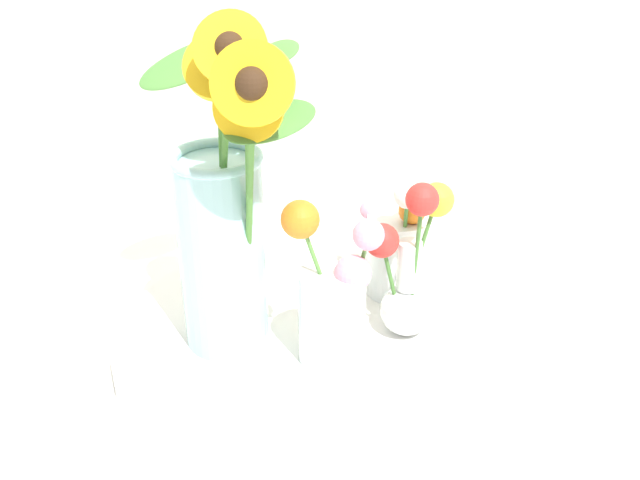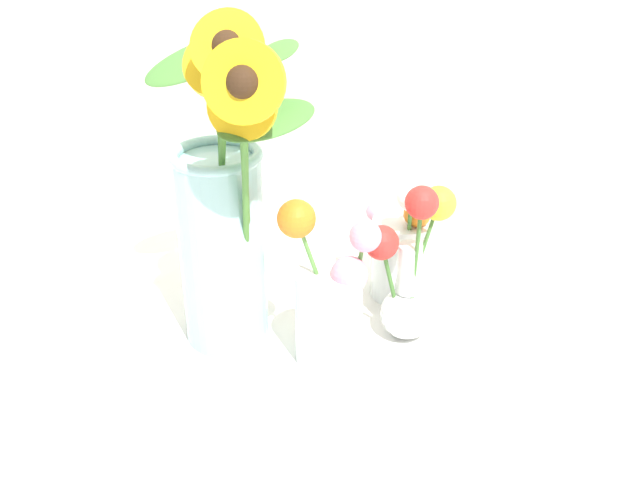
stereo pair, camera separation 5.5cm
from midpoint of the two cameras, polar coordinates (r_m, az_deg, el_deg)
name	(u,v)px [view 1 (the left image)]	position (r m, az deg, el deg)	size (l,w,h in m)	color
ground_plane	(323,382)	(0.91, -1.51, -10.78)	(6.00, 6.00, 0.00)	white
serving_tray	(320,337)	(0.96, -1.63, -7.40)	(0.52, 0.52, 0.02)	white
mason_jar_sunflowers	(225,224)	(0.87, -9.06, 1.22)	(0.24, 0.24, 0.41)	#9ED1D6
vase_small_center	(333,301)	(0.87, -0.82, -4.71)	(0.11, 0.08, 0.21)	white
vase_bulb_right	(409,270)	(0.91, 5.10, -2.32)	(0.10, 0.08, 0.21)	white
vase_small_back	(398,249)	(1.01, 4.40, -0.68)	(0.10, 0.10, 0.18)	white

